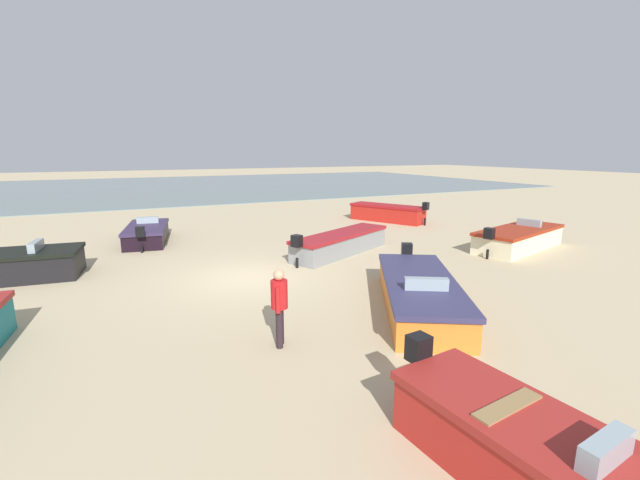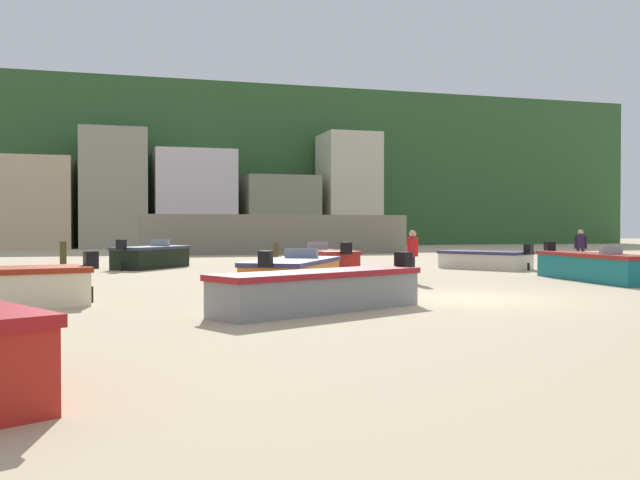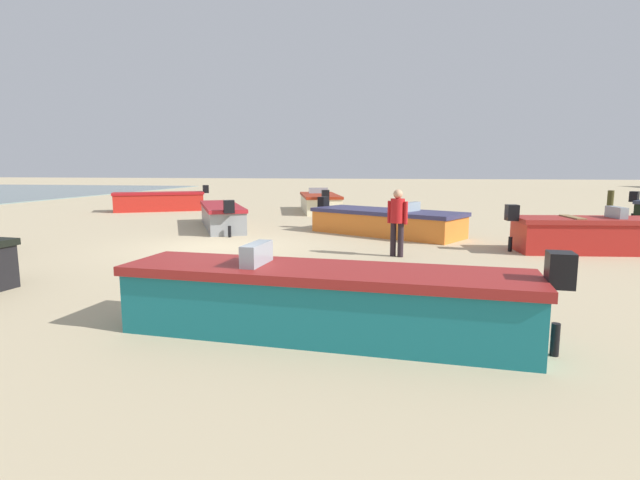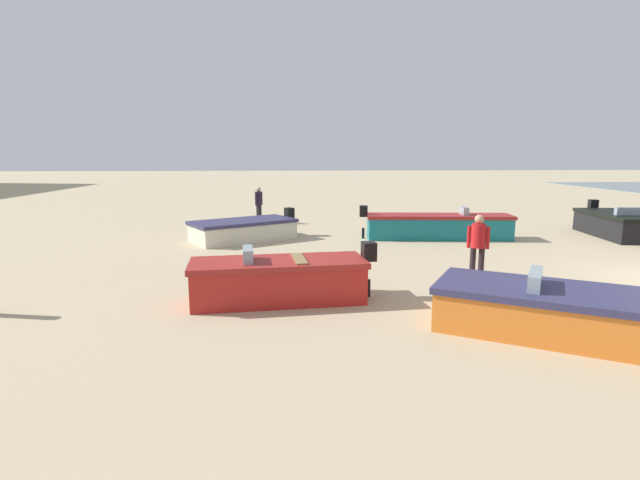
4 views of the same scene
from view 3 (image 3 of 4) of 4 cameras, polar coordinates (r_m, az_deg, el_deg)
ground_plane at (r=13.59m, az=-11.54°, el=-0.80°), size 160.00×160.00×0.00m
boat_red_0 at (r=14.16m, az=28.71°, el=0.57°), size 1.72×3.97×1.20m
boat_orange_1 at (r=15.83m, az=7.66°, el=2.08°), size 3.93×5.11×1.12m
boat_grey_3 at (r=17.88m, az=-11.35°, el=2.76°), size 4.95×3.24×1.14m
boat_cream_7 at (r=23.96m, az=-0.02°, el=4.36°), size 5.13×2.86×1.17m
boat_red_8 at (r=25.54m, az=-18.12°, el=4.28°), size 3.11×4.39×1.25m
boat_teal_9 at (r=6.30m, az=0.50°, el=-7.10°), size 1.66×5.53×1.21m
mooring_post_mid_beach at (r=24.21m, az=30.61°, el=3.59°), size 0.25×0.25×1.17m
beach_walker_foreground at (r=11.92m, az=8.97°, el=2.62°), size 0.46×0.51×1.62m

